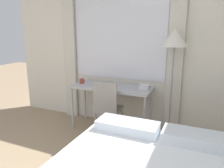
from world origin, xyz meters
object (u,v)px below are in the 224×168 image
desk_chair (107,106)px  telephone (145,87)px  standing_lamp (174,46)px  desk (111,90)px  mug (82,81)px  book (108,86)px

desk_chair → telephone: desk_chair is taller
telephone → standing_lamp: bearing=1.0°
desk → telephone: (0.57, 0.03, 0.11)m
desk_chair → telephone: size_ratio=5.38×
desk_chair → desk: bearing=95.8°
desk → telephone: size_ratio=8.01×
mug → desk_chair: bearing=-21.2°
telephone → book: size_ratio=0.67×
book → mug: (-0.51, 0.01, 0.03)m
desk_chair → standing_lamp: standing_lamp is taller
desk → mug: mug is taller
standing_lamp → telephone: size_ratio=9.99×
desk → desk_chair: desk_chair is taller
telephone → book: bearing=-174.6°
telephone → mug: 1.12m
desk → desk_chair: size_ratio=1.49×
desk → standing_lamp: (0.98, 0.04, 0.76)m
desk → telephone: bearing=3.4°
desk → telephone: telephone is taller
desk → mug: bearing=-178.6°
desk_chair → book: bearing=107.8°
book → mug: size_ratio=2.92×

